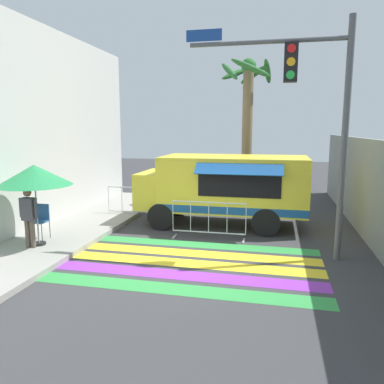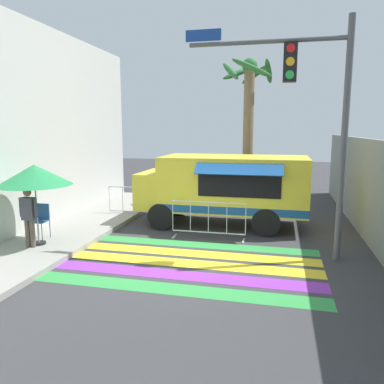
{
  "view_description": "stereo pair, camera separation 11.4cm",
  "coord_description": "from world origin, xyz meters",
  "px_view_note": "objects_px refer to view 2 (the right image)",
  "views": [
    {
      "loc": [
        1.97,
        -9.09,
        3.27
      ],
      "look_at": [
        -0.58,
        2.24,
        1.3
      ],
      "focal_mm": 35.0,
      "sensor_mm": 36.0,
      "label": 1
    },
    {
      "loc": [
        2.08,
        -9.06,
        3.27
      ],
      "look_at": [
        -0.58,
        2.24,
        1.3
      ],
      "focal_mm": 35.0,
      "sensor_mm": 36.0,
      "label": 2
    }
  ],
  "objects_px": {
    "food_truck": "(221,185)",
    "palm_tree": "(248,113)",
    "patio_umbrella": "(34,175)",
    "folding_chair": "(41,217)",
    "barricade_front": "(208,221)",
    "barricade_side": "(136,202)",
    "traffic_signal_pole": "(313,101)",
    "vendor_person": "(29,214)"
  },
  "relations": [
    {
      "from": "food_truck",
      "to": "palm_tree",
      "type": "xyz_separation_m",
      "value": [
        0.56,
        3.34,
        2.52
      ]
    },
    {
      "from": "patio_umbrella",
      "to": "palm_tree",
      "type": "relative_size",
      "value": 0.36
    },
    {
      "from": "patio_umbrella",
      "to": "folding_chair",
      "type": "xyz_separation_m",
      "value": [
        -0.28,
        0.56,
        -1.3
      ]
    },
    {
      "from": "barricade_front",
      "to": "barricade_side",
      "type": "relative_size",
      "value": 1.02
    },
    {
      "from": "patio_umbrella",
      "to": "traffic_signal_pole",
      "type": "bearing_deg",
      "value": 7.83
    },
    {
      "from": "palm_tree",
      "to": "barricade_side",
      "type": "bearing_deg",
      "value": -142.33
    },
    {
      "from": "folding_chair",
      "to": "palm_tree",
      "type": "height_order",
      "value": "palm_tree"
    },
    {
      "from": "folding_chair",
      "to": "barricade_side",
      "type": "height_order",
      "value": "barricade_side"
    },
    {
      "from": "barricade_front",
      "to": "palm_tree",
      "type": "bearing_deg",
      "value": 82.57
    },
    {
      "from": "barricade_front",
      "to": "vendor_person",
      "type": "bearing_deg",
      "value": -152.9
    },
    {
      "from": "folding_chair",
      "to": "barricade_side",
      "type": "bearing_deg",
      "value": 67.3
    },
    {
      "from": "traffic_signal_pole",
      "to": "barricade_front",
      "type": "bearing_deg",
      "value": 159.28
    },
    {
      "from": "patio_umbrella",
      "to": "vendor_person",
      "type": "relative_size",
      "value": 1.38
    },
    {
      "from": "folding_chair",
      "to": "barricade_front",
      "type": "height_order",
      "value": "barricade_front"
    },
    {
      "from": "patio_umbrella",
      "to": "barricade_side",
      "type": "distance_m",
      "value": 4.57
    },
    {
      "from": "traffic_signal_pole",
      "to": "palm_tree",
      "type": "distance_m",
      "value": 6.46
    },
    {
      "from": "traffic_signal_pole",
      "to": "patio_umbrella",
      "type": "bearing_deg",
      "value": -172.17
    },
    {
      "from": "patio_umbrella",
      "to": "barricade_side",
      "type": "xyz_separation_m",
      "value": [
        1.2,
        4.16,
        -1.48
      ]
    },
    {
      "from": "vendor_person",
      "to": "barricade_side",
      "type": "xyz_separation_m",
      "value": [
        1.26,
        4.41,
        -0.46
      ]
    },
    {
      "from": "food_truck",
      "to": "vendor_person",
      "type": "distance_m",
      "value": 6.05
    },
    {
      "from": "food_truck",
      "to": "palm_tree",
      "type": "relative_size",
      "value": 0.92
    },
    {
      "from": "barricade_front",
      "to": "barricade_side",
      "type": "distance_m",
      "value": 3.81
    },
    {
      "from": "folding_chair",
      "to": "vendor_person",
      "type": "bearing_deg",
      "value": -75.53
    },
    {
      "from": "traffic_signal_pole",
      "to": "palm_tree",
      "type": "xyz_separation_m",
      "value": [
        -2.05,
        6.12,
        -0.01
      ]
    },
    {
      "from": "patio_umbrella",
      "to": "vendor_person",
      "type": "height_order",
      "value": "patio_umbrella"
    },
    {
      "from": "folding_chair",
      "to": "barricade_side",
      "type": "distance_m",
      "value": 3.89
    },
    {
      "from": "folding_chair",
      "to": "patio_umbrella",
      "type": "bearing_deg",
      "value": -63.95
    },
    {
      "from": "traffic_signal_pole",
      "to": "folding_chair",
      "type": "height_order",
      "value": "traffic_signal_pole"
    },
    {
      "from": "patio_umbrella",
      "to": "barricade_front",
      "type": "bearing_deg",
      "value": 24.7
    },
    {
      "from": "food_truck",
      "to": "barricade_side",
      "type": "relative_size",
      "value": 2.56
    },
    {
      "from": "barricade_side",
      "to": "barricade_front",
      "type": "bearing_deg",
      "value": -34.52
    },
    {
      "from": "patio_umbrella",
      "to": "folding_chair",
      "type": "bearing_deg",
      "value": 116.38
    },
    {
      "from": "folding_chair",
      "to": "palm_tree",
      "type": "bearing_deg",
      "value": 50.69
    },
    {
      "from": "vendor_person",
      "to": "folding_chair",
      "type": "bearing_deg",
      "value": 114.27
    },
    {
      "from": "food_truck",
      "to": "traffic_signal_pole",
      "type": "xyz_separation_m",
      "value": [
        2.61,
        -2.79,
        2.53
      ]
    },
    {
      "from": "vendor_person",
      "to": "barricade_front",
      "type": "relative_size",
      "value": 0.71
    },
    {
      "from": "folding_chair",
      "to": "vendor_person",
      "type": "relative_size",
      "value": 0.63
    },
    {
      "from": "food_truck",
      "to": "barricade_front",
      "type": "bearing_deg",
      "value": -93.4
    },
    {
      "from": "food_truck",
      "to": "traffic_signal_pole",
      "type": "distance_m",
      "value": 4.58
    },
    {
      "from": "traffic_signal_pole",
      "to": "barricade_side",
      "type": "bearing_deg",
      "value": 151.44
    },
    {
      "from": "traffic_signal_pole",
      "to": "barricade_side",
      "type": "height_order",
      "value": "traffic_signal_pole"
    },
    {
      "from": "food_truck",
      "to": "folding_chair",
      "type": "height_order",
      "value": "food_truck"
    }
  ]
}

